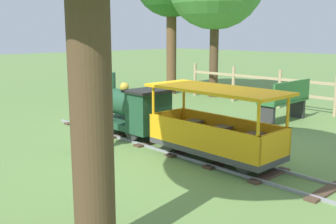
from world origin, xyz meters
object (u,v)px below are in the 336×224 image
passenger_car (215,131)px  park_bench (286,101)px  conductor_person (84,88)px  locomotive (134,109)px

passenger_car → park_bench: (2.92, 0.66, -0.01)m
conductor_person → locomotive: bearing=13.2°
conductor_person → park_bench: size_ratio=1.24×
conductor_person → park_bench: conductor_person is taller
passenger_car → park_bench: size_ratio=1.53×
passenger_car → park_bench: passenger_car is taller
park_bench → conductor_person: bearing=168.1°
locomotive → passenger_car: bearing=-90.0°
locomotive → park_bench: 3.12m
conductor_person → park_bench: 4.13m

